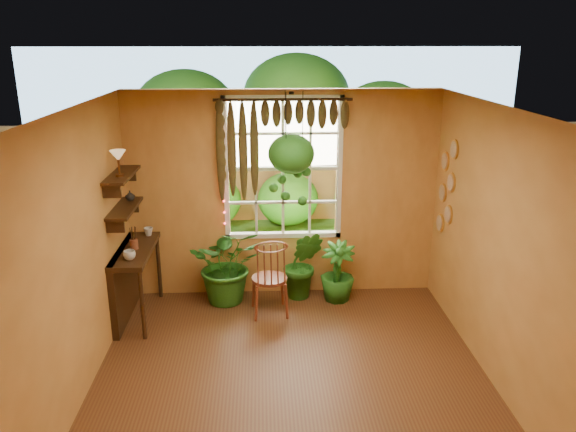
% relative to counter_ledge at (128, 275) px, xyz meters
% --- Properties ---
extents(floor, '(4.50, 4.50, 0.00)m').
position_rel_counter_ledge_xyz_m(floor, '(1.91, -1.60, -0.55)').
color(floor, brown).
rests_on(floor, ground).
extents(ceiling, '(4.50, 4.50, 0.00)m').
position_rel_counter_ledge_xyz_m(ceiling, '(1.91, -1.60, 2.15)').
color(ceiling, silver).
rests_on(ceiling, wall_back).
extents(wall_back, '(4.00, 0.00, 4.00)m').
position_rel_counter_ledge_xyz_m(wall_back, '(1.91, 0.65, 0.80)').
color(wall_back, '#CE9146').
rests_on(wall_back, floor).
extents(wall_left, '(0.00, 4.50, 4.50)m').
position_rel_counter_ledge_xyz_m(wall_left, '(-0.09, -1.60, 0.80)').
color(wall_left, '#CE9146').
rests_on(wall_left, floor).
extents(wall_right, '(0.00, 4.50, 4.50)m').
position_rel_counter_ledge_xyz_m(wall_right, '(3.91, -1.60, 0.80)').
color(wall_right, '#CE9146').
rests_on(wall_right, floor).
extents(window, '(1.52, 0.10, 1.86)m').
position_rel_counter_ledge_xyz_m(window, '(1.91, 0.68, 1.15)').
color(window, white).
rests_on(window, wall_back).
extents(valance_vine, '(1.70, 0.12, 1.10)m').
position_rel_counter_ledge_xyz_m(valance_vine, '(1.82, 0.56, 1.73)').
color(valance_vine, '#32200D').
rests_on(valance_vine, window).
extents(string_lights, '(0.03, 0.03, 1.54)m').
position_rel_counter_ledge_xyz_m(string_lights, '(1.15, 0.59, 1.20)').
color(string_lights, '#FF2633').
rests_on(string_lights, window).
extents(wall_plates, '(0.04, 0.32, 1.10)m').
position_rel_counter_ledge_xyz_m(wall_plates, '(3.89, 0.19, 1.00)').
color(wall_plates, beige).
rests_on(wall_plates, wall_right).
extents(counter_ledge, '(0.40, 1.20, 0.90)m').
position_rel_counter_ledge_xyz_m(counter_ledge, '(0.00, 0.00, 0.00)').
color(counter_ledge, '#32200D').
rests_on(counter_ledge, floor).
extents(shelf_lower, '(0.25, 0.90, 0.04)m').
position_rel_counter_ledge_xyz_m(shelf_lower, '(0.03, 0.00, 0.85)').
color(shelf_lower, '#32200D').
rests_on(shelf_lower, wall_left).
extents(shelf_upper, '(0.25, 0.90, 0.04)m').
position_rel_counter_ledge_xyz_m(shelf_upper, '(0.03, 0.00, 1.25)').
color(shelf_upper, '#32200D').
rests_on(shelf_upper, wall_left).
extents(backyard, '(14.00, 10.00, 12.00)m').
position_rel_counter_ledge_xyz_m(backyard, '(2.15, 5.27, 0.73)').
color(backyard, '#2A5618').
rests_on(backyard, ground).
extents(windsor_chair, '(0.48, 0.51, 1.17)m').
position_rel_counter_ledge_xyz_m(windsor_chair, '(1.72, -0.01, -0.21)').
color(windsor_chair, brown).
rests_on(windsor_chair, floor).
extents(potted_plant_left, '(0.98, 0.86, 1.04)m').
position_rel_counter_ledge_xyz_m(potted_plant_left, '(1.19, 0.38, -0.03)').
color(potted_plant_left, '#165115').
rests_on(potted_plant_left, floor).
extents(potted_plant_mid, '(0.57, 0.49, 0.94)m').
position_rel_counter_ledge_xyz_m(potted_plant_mid, '(2.15, 0.44, -0.08)').
color(potted_plant_mid, '#165115').
rests_on(potted_plant_mid, floor).
extents(potted_plant_right, '(0.53, 0.53, 0.79)m').
position_rel_counter_ledge_xyz_m(potted_plant_right, '(2.60, 0.34, -0.16)').
color(potted_plant_right, '#165115').
rests_on(potted_plant_right, floor).
extents(hanging_basket, '(0.57, 0.57, 1.37)m').
position_rel_counter_ledge_xyz_m(hanging_basket, '(2.00, 0.36, 1.34)').
color(hanging_basket, black).
rests_on(hanging_basket, ceiling).
extents(cup_a, '(0.15, 0.15, 0.11)m').
position_rel_counter_ledge_xyz_m(cup_a, '(0.13, -0.36, 0.40)').
color(cup_a, silver).
rests_on(cup_a, counter_ledge).
extents(cup_b, '(0.13, 0.13, 0.10)m').
position_rel_counter_ledge_xyz_m(cup_b, '(0.19, 0.45, 0.40)').
color(cup_b, beige).
rests_on(cup_b, counter_ledge).
extents(brush_jar, '(0.10, 0.10, 0.35)m').
position_rel_counter_ledge_xyz_m(brush_jar, '(0.11, -0.02, 0.49)').
color(brush_jar, brown).
rests_on(brush_jar, counter_ledge).
extents(shelf_vase, '(0.13, 0.13, 0.12)m').
position_rel_counter_ledge_xyz_m(shelf_vase, '(0.04, 0.28, 0.93)').
color(shelf_vase, '#B2AD99').
rests_on(shelf_vase, shelf_lower).
extents(tiffany_lamp, '(0.18, 0.18, 0.30)m').
position_rel_counter_ledge_xyz_m(tiffany_lamp, '(0.05, -0.14, 1.48)').
color(tiffany_lamp, brown).
rests_on(tiffany_lamp, shelf_upper).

